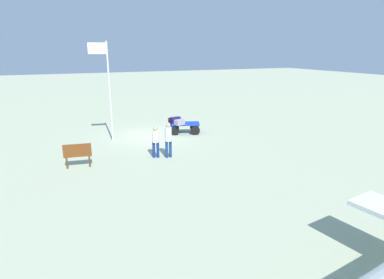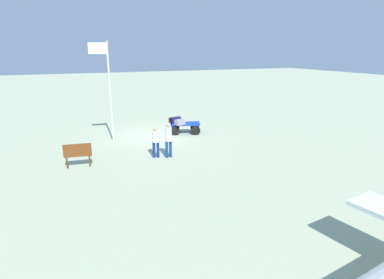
{
  "view_description": "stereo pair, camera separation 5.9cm",
  "coord_description": "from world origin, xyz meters",
  "px_view_note": "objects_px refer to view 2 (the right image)",
  "views": [
    {
      "loc": [
        5.49,
        18.75,
        5.19
      ],
      "look_at": [
        -0.01,
        6.0,
        1.3
      ],
      "focal_mm": 30.05,
      "sensor_mm": 36.0,
      "label": 1
    },
    {
      "loc": [
        5.44,
        18.78,
        5.19
      ],
      "look_at": [
        -0.01,
        6.0,
        1.3
      ],
      "focal_mm": 30.05,
      "sensor_mm": 36.0,
      "label": 2
    }
  ],
  "objects_px": {
    "suitcase_grey": "(180,122)",
    "worker_trailing": "(156,140)",
    "luggage_cart": "(185,126)",
    "suitcase_navy": "(173,120)",
    "worker_lead": "(168,138)",
    "flagpole": "(107,83)",
    "suitcase_tan": "(176,120)",
    "signboard": "(78,152)"
  },
  "relations": [
    {
      "from": "flagpole",
      "to": "signboard",
      "type": "xyz_separation_m",
      "value": [
        2.1,
        3.84,
        -2.65
      ]
    },
    {
      "from": "flagpole",
      "to": "signboard",
      "type": "relative_size",
      "value": 4.64
    },
    {
      "from": "suitcase_navy",
      "to": "worker_lead",
      "type": "height_order",
      "value": "worker_lead"
    },
    {
      "from": "suitcase_grey",
      "to": "suitcase_tan",
      "type": "xyz_separation_m",
      "value": [
        0.02,
        -0.69,
        0.02
      ]
    },
    {
      "from": "luggage_cart",
      "to": "signboard",
      "type": "xyz_separation_m",
      "value": [
        6.8,
        3.93,
        0.28
      ]
    },
    {
      "from": "suitcase_navy",
      "to": "flagpole",
      "type": "distance_m",
      "value": 4.83
    },
    {
      "from": "luggage_cart",
      "to": "suitcase_grey",
      "type": "height_order",
      "value": "suitcase_grey"
    },
    {
      "from": "flagpole",
      "to": "luggage_cart",
      "type": "bearing_deg",
      "value": -178.95
    },
    {
      "from": "luggage_cart",
      "to": "signboard",
      "type": "bearing_deg",
      "value": 30.01
    },
    {
      "from": "suitcase_navy",
      "to": "worker_trailing",
      "type": "bearing_deg",
      "value": 60.22
    },
    {
      "from": "luggage_cart",
      "to": "worker_trailing",
      "type": "height_order",
      "value": "worker_trailing"
    },
    {
      "from": "luggage_cart",
      "to": "flagpole",
      "type": "relative_size",
      "value": 0.38
    },
    {
      "from": "worker_lead",
      "to": "signboard",
      "type": "xyz_separation_m",
      "value": [
        4.25,
        -0.25,
        -0.27
      ]
    },
    {
      "from": "suitcase_grey",
      "to": "suitcase_tan",
      "type": "distance_m",
      "value": 0.69
    },
    {
      "from": "worker_trailing",
      "to": "suitcase_tan",
      "type": "bearing_deg",
      "value": -121.77
    },
    {
      "from": "suitcase_tan",
      "to": "worker_lead",
      "type": "distance_m",
      "value": 4.95
    },
    {
      "from": "luggage_cart",
      "to": "worker_lead",
      "type": "relative_size",
      "value": 1.22
    },
    {
      "from": "worker_lead",
      "to": "signboard",
      "type": "relative_size",
      "value": 1.43
    },
    {
      "from": "flagpole",
      "to": "worker_lead",
      "type": "bearing_deg",
      "value": 117.74
    },
    {
      "from": "flagpole",
      "to": "signboard",
      "type": "height_order",
      "value": "flagpole"
    },
    {
      "from": "suitcase_grey",
      "to": "signboard",
      "type": "bearing_deg",
      "value": 29.39
    },
    {
      "from": "worker_lead",
      "to": "flagpole",
      "type": "xyz_separation_m",
      "value": [
        2.15,
        -4.1,
        2.38
      ]
    },
    {
      "from": "suitcase_grey",
      "to": "suitcase_tan",
      "type": "height_order",
      "value": "suitcase_tan"
    },
    {
      "from": "worker_trailing",
      "to": "suitcase_grey",
      "type": "bearing_deg",
      "value": -126.6
    },
    {
      "from": "flagpole",
      "to": "signboard",
      "type": "bearing_deg",
      "value": 61.34
    },
    {
      "from": "luggage_cart",
      "to": "suitcase_navy",
      "type": "distance_m",
      "value": 0.84
    },
    {
      "from": "flagpole",
      "to": "suitcase_grey",
      "type": "bearing_deg",
      "value": 176.22
    },
    {
      "from": "luggage_cart",
      "to": "signboard",
      "type": "relative_size",
      "value": 1.75
    },
    {
      "from": "suitcase_grey",
      "to": "suitcase_navy",
      "type": "xyz_separation_m",
      "value": [
        0.17,
        -0.78,
        -0.01
      ]
    },
    {
      "from": "suitcase_tan",
      "to": "worker_trailing",
      "type": "xyz_separation_m",
      "value": [
        2.64,
        4.27,
        0.06
      ]
    },
    {
      "from": "worker_lead",
      "to": "worker_trailing",
      "type": "distance_m",
      "value": 0.64
    },
    {
      "from": "suitcase_navy",
      "to": "suitcase_tan",
      "type": "xyz_separation_m",
      "value": [
        -0.15,
        0.09,
        0.03
      ]
    },
    {
      "from": "suitcase_tan",
      "to": "worker_lead",
      "type": "relative_size",
      "value": 0.38
    },
    {
      "from": "luggage_cart",
      "to": "suitcase_tan",
      "type": "distance_m",
      "value": 0.7
    },
    {
      "from": "luggage_cart",
      "to": "worker_lead",
      "type": "height_order",
      "value": "worker_lead"
    },
    {
      "from": "luggage_cart",
      "to": "worker_lead",
      "type": "bearing_deg",
      "value": 58.64
    },
    {
      "from": "flagpole",
      "to": "suitcase_tan",
      "type": "bearing_deg",
      "value": -174.47
    },
    {
      "from": "luggage_cart",
      "to": "suitcase_navy",
      "type": "relative_size",
      "value": 3.9
    },
    {
      "from": "worker_lead",
      "to": "flagpole",
      "type": "bearing_deg",
      "value": -62.26
    },
    {
      "from": "worker_trailing",
      "to": "signboard",
      "type": "height_order",
      "value": "worker_trailing"
    },
    {
      "from": "worker_trailing",
      "to": "signboard",
      "type": "distance_m",
      "value": 3.67
    },
    {
      "from": "suitcase_grey",
      "to": "worker_trailing",
      "type": "xyz_separation_m",
      "value": [
        2.66,
        3.58,
        0.07
      ]
    }
  ]
}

